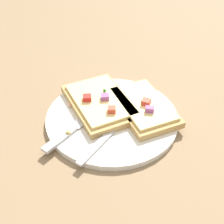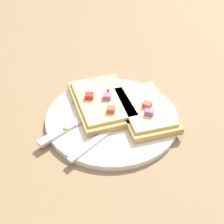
{
  "view_description": "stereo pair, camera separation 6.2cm",
  "coord_description": "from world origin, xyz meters",
  "px_view_note": "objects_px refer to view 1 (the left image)",
  "views": [
    {
      "loc": [
        0.43,
        -0.21,
        0.42
      ],
      "look_at": [
        0.0,
        0.0,
        0.02
      ],
      "focal_mm": 50.0,
      "sensor_mm": 36.0,
      "label": 1
    },
    {
      "loc": [
        0.45,
        -0.15,
        0.42
      ],
      "look_at": [
        0.0,
        0.0,
        0.02
      ],
      "focal_mm": 50.0,
      "sensor_mm": 36.0,
      "label": 2
    }
  ],
  "objects_px": {
    "fork": "(115,128)",
    "pizza_slice_corner": "(100,102)",
    "plate": "(112,118)",
    "knife": "(78,125)",
    "pizza_slice_main": "(143,106)"
  },
  "relations": [
    {
      "from": "fork",
      "to": "pizza_slice_main",
      "type": "height_order",
      "value": "pizza_slice_main"
    },
    {
      "from": "plate",
      "to": "knife",
      "type": "relative_size",
      "value": 1.37
    },
    {
      "from": "plate",
      "to": "pizza_slice_main",
      "type": "distance_m",
      "value": 0.07
    },
    {
      "from": "plate",
      "to": "knife",
      "type": "bearing_deg",
      "value": -91.21
    },
    {
      "from": "plate",
      "to": "fork",
      "type": "bearing_deg",
      "value": -16.71
    },
    {
      "from": "plate",
      "to": "fork",
      "type": "distance_m",
      "value": 0.04
    },
    {
      "from": "knife",
      "to": "plate",
      "type": "bearing_deg",
      "value": -27.53
    },
    {
      "from": "plate",
      "to": "pizza_slice_main",
      "type": "xyz_separation_m",
      "value": [
        0.01,
        0.07,
        0.02
      ]
    },
    {
      "from": "plate",
      "to": "pizza_slice_corner",
      "type": "relative_size",
      "value": 1.56
    },
    {
      "from": "knife",
      "to": "pizza_slice_corner",
      "type": "bearing_deg",
      "value": 3.5
    },
    {
      "from": "fork",
      "to": "pizza_slice_corner",
      "type": "relative_size",
      "value": 1.07
    },
    {
      "from": "fork",
      "to": "knife",
      "type": "height_order",
      "value": "knife"
    },
    {
      "from": "plate",
      "to": "fork",
      "type": "xyz_separation_m",
      "value": [
        0.04,
        -0.01,
        0.01
      ]
    },
    {
      "from": "pizza_slice_main",
      "to": "pizza_slice_corner",
      "type": "relative_size",
      "value": 0.97
    },
    {
      "from": "pizza_slice_main",
      "to": "knife",
      "type": "bearing_deg",
      "value": 87.47
    }
  ]
}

